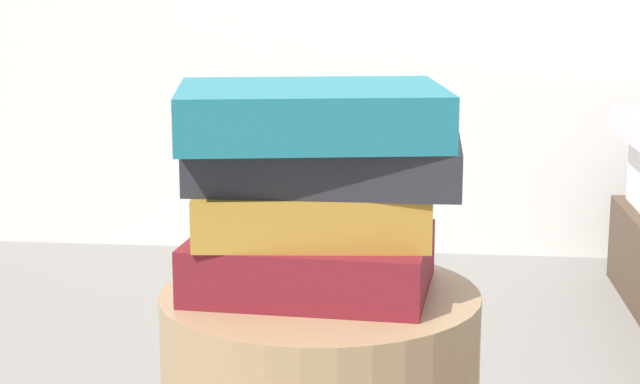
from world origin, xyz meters
name	(u,v)px	position (x,y,z in m)	size (l,w,h in m)	color
book_maroon	(312,262)	(-0.01, 0.01, 0.52)	(0.25, 0.19, 0.06)	maroon
book_ochre	(313,210)	(-0.01, 0.01, 0.57)	(0.24, 0.17, 0.05)	#B7842D
book_charcoal	(327,163)	(0.01, 0.01, 0.62)	(0.28, 0.16, 0.05)	#28282D
book_teal	(311,114)	(-0.01, 0.01, 0.67)	(0.27, 0.20, 0.06)	#1E727F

